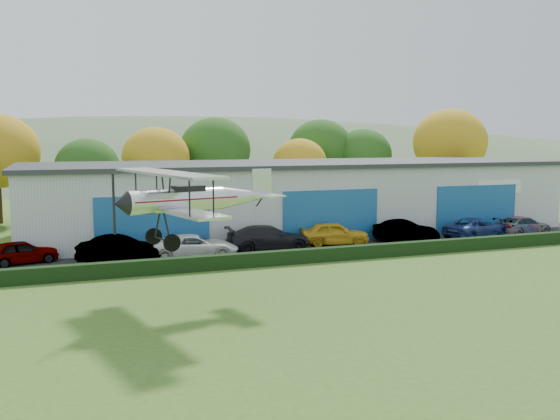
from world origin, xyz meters
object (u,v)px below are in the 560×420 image
object	(u,v)px
car_0	(21,252)
car_2	(195,247)
hangar	(298,196)
car_6	(476,228)
car_3	(269,238)
car_4	(334,233)
car_7	(523,225)
biplane	(191,197)
car_5	(406,231)
car_1	(120,249)

from	to	relation	value
car_0	car_2	xyz separation A→B (m)	(9.50, -1.88, 0.04)
hangar	car_6	xyz separation A→B (m)	(10.40, -8.05, -1.90)
car_3	car_4	bearing A→B (deg)	-81.18
car_0	car_2	bearing A→B (deg)	-117.50
car_0	car_6	size ratio (longest dim) A/B	0.77
car_7	biplane	xyz separation A→B (m)	(-26.80, -10.05, 3.90)
car_3	car_6	size ratio (longest dim) A/B	1.06
car_5	biplane	bearing A→B (deg)	146.15
car_6	car_3	bearing A→B (deg)	73.61
car_0	biplane	xyz separation A→B (m)	(7.32, -11.38, 3.89)
car_4	car_7	size ratio (longest dim) A/B	0.99
car_1	car_7	world-z (taller)	car_1
car_0	car_4	size ratio (longest dim) A/B	0.87
car_2	car_4	distance (m)	9.76
car_1	car_5	bearing A→B (deg)	-75.01
car_1	car_3	bearing A→B (deg)	-72.18
car_1	car_2	bearing A→B (deg)	-80.71
car_7	biplane	bearing A→B (deg)	104.42
car_1	biplane	size ratio (longest dim) A/B	0.56
car_2	car_7	bearing A→B (deg)	-82.27
car_2	car_3	xyz separation A→B (m)	(4.96, 1.05, 0.07)
car_2	car_0	bearing A→B (deg)	85.21
car_5	car_6	xyz separation A→B (m)	(5.52, -0.40, -0.02)
car_2	car_6	bearing A→B (deg)	-82.10
car_2	biplane	xyz separation A→B (m)	(-2.18, -9.50, 3.85)
car_2	hangar	bearing A→B (deg)	-42.92
car_0	car_3	world-z (taller)	car_3
car_3	car_6	bearing A→B (deg)	-86.35
car_6	biplane	size ratio (longest dim) A/B	0.60
car_0	car_6	xyz separation A→B (m)	(29.89, -1.36, 0.04)
car_0	car_3	bearing A→B (deg)	-109.60
car_7	car_0	bearing A→B (deg)	81.63
car_0	car_6	bearing A→B (deg)	-108.88
hangar	car_5	size ratio (longest dim) A/B	9.18
car_3	biplane	xyz separation A→B (m)	(-7.14, -10.54, 3.78)
car_1	hangar	bearing A→B (deg)	-46.71
car_0	car_1	xyz separation A→B (m)	(5.23, -1.60, 0.10)
car_0	car_3	xyz separation A→B (m)	(14.46, -0.84, 0.11)
car_5	car_6	distance (m)	5.53
biplane	car_0	bearing A→B (deg)	109.79
car_3	car_7	bearing A→B (deg)	-85.84
car_1	car_7	bearing A→B (deg)	-76.36
hangar	car_0	world-z (taller)	hangar
hangar	car_2	bearing A→B (deg)	-139.36
car_2	car_3	world-z (taller)	car_3
car_6	biplane	distance (m)	25.00
car_2	car_4	size ratio (longest dim) A/B	1.13
hangar	car_1	xyz separation A→B (m)	(-14.25, -8.29, -1.83)
car_0	car_7	size ratio (longest dim) A/B	0.86
car_4	car_5	size ratio (longest dim) A/B	1.03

